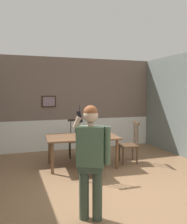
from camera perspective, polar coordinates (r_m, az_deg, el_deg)
name	(u,v)px	position (r m, az deg, el deg)	size (l,w,h in m)	color
ground_plane	(112,191)	(4.71, 4.35, -17.99)	(7.83, 7.83, 0.00)	#846042
room_back_partition	(68,106)	(7.75, -6.09, 1.49)	(5.75, 0.17, 2.88)	#756056
dining_table	(82,139)	(5.99, -2.70, -6.41)	(1.79, 1.17, 0.74)	brown
chair_near_window	(91,157)	(5.18, -0.63, -10.42)	(0.43, 0.43, 0.95)	black
chair_by_doorway	(76,139)	(6.90, -4.17, -6.40)	(0.49, 0.49, 1.05)	#2D2319
chair_at_table_head	(130,144)	(6.39, 8.44, -7.33)	(0.52, 0.52, 1.05)	#513823
person_figure	(91,156)	(3.47, -0.57, -10.15)	(0.50, 0.36, 1.63)	#3A493A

